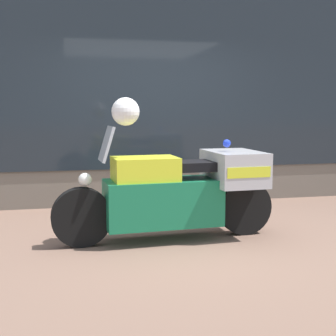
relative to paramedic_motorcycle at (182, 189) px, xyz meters
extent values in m
plane|color=#7A5B4C|center=(0.03, 0.16, -0.57)|extent=(60.00, 60.00, 0.00)
cube|color=#6B6056|center=(0.03, 2.16, 1.29)|extent=(6.96, 0.40, 3.70)
cube|color=#1E262D|center=(0.53, 1.95, 1.34)|extent=(5.65, 0.02, 2.70)
cube|color=slate|center=(0.49, 2.17, -0.29)|extent=(5.43, 0.30, 0.55)
cube|color=silver|center=(0.49, 2.31, 0.66)|extent=(5.43, 0.02, 1.39)
cube|color=beige|center=(0.49, 2.17, 1.34)|extent=(5.43, 0.30, 0.02)
cube|color=#195623|center=(-1.23, 2.17, 1.38)|extent=(0.18, 0.04, 0.06)
cube|color=navy|center=(0.49, 2.17, 1.38)|extent=(0.18, 0.04, 0.06)
cube|color=#C68E19|center=(2.21, 2.17, 1.38)|extent=(0.18, 0.04, 0.06)
cube|color=#2D8E42|center=(-0.79, 2.11, 0.12)|extent=(0.19, 0.04, 0.27)
cube|color=#2866B7|center=(1.77, 2.11, 0.12)|extent=(0.19, 0.01, 0.27)
cylinder|color=black|center=(-1.09, -0.06, -0.25)|extent=(0.63, 0.17, 0.63)
cylinder|color=black|center=(0.75, 0.04, -0.25)|extent=(0.63, 0.17, 0.63)
cube|color=#19754C|center=(-0.22, -0.01, -0.14)|extent=(1.28, 0.59, 0.50)
cube|color=yellow|center=(-0.41, -0.02, 0.22)|extent=(0.71, 0.51, 0.28)
cube|color=black|center=(0.07, 0.00, 0.25)|extent=(0.75, 0.43, 0.10)
cube|color=#B7B7BC|center=(0.62, 0.03, 0.21)|extent=(0.59, 0.82, 0.38)
cube|color=yellow|center=(0.62, 0.03, 0.21)|extent=(0.54, 0.83, 0.11)
cube|color=#B2BCC6|center=(-0.82, -0.05, 0.51)|extent=(0.16, 0.37, 0.37)
sphere|color=white|center=(-1.05, -0.06, 0.14)|extent=(0.14, 0.14, 0.14)
sphere|color=blue|center=(0.53, 0.03, 0.49)|extent=(0.09, 0.09, 0.09)
sphere|color=white|center=(-0.62, -0.03, 0.85)|extent=(0.30, 0.30, 0.30)
camera|label=1|loc=(-1.24, -4.93, 0.87)|focal=50.00mm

